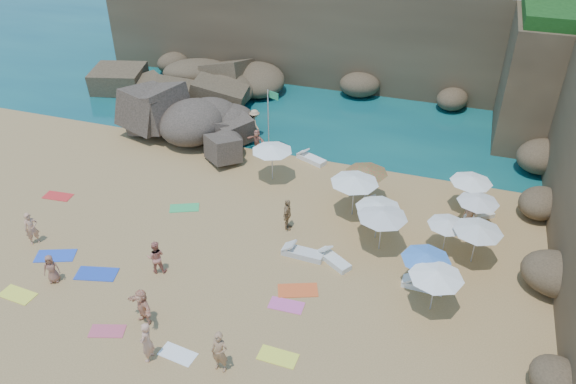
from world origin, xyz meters
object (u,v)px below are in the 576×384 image
(person_stand_1, at_px, (156,257))
(person_stand_5, at_px, (257,140))
(person_stand_0, at_px, (31,228))
(person_stand_3, at_px, (287,215))
(flag_pole, at_px, (270,112))
(person_stand_6, at_px, (147,342))
(parasol_1, at_px, (355,179))
(lounger_0, at_px, (380,204))
(person_stand_2, at_px, (255,123))
(parasol_0, at_px, (272,148))
(rock_outcrop, at_px, (179,144))
(parasol_2, at_px, (472,179))
(person_stand_4, at_px, (470,215))

(person_stand_1, xyz_separation_m, person_stand_5, (0.25, 12.48, -0.13))
(person_stand_0, bearing_deg, person_stand_3, -27.11)
(flag_pole, height_order, person_stand_6, flag_pole)
(parasol_1, distance_m, person_stand_1, 10.79)
(person_stand_3, bearing_deg, lounger_0, -52.54)
(person_stand_0, height_order, person_stand_5, person_stand_0)
(person_stand_2, xyz_separation_m, person_stand_5, (0.84, -1.84, -0.22))
(parasol_0, distance_m, person_stand_6, 14.26)
(rock_outcrop, height_order, person_stand_5, rock_outcrop)
(parasol_2, bearing_deg, person_stand_2, 162.32)
(parasol_2, height_order, person_stand_3, parasol_2)
(person_stand_1, bearing_deg, person_stand_6, 94.40)
(lounger_0, bearing_deg, person_stand_6, -108.88)
(rock_outcrop, bearing_deg, parasol_1, -18.31)
(parasol_0, xyz_separation_m, person_stand_0, (-9.34, -9.52, -1.20))
(rock_outcrop, distance_m, parasol_0, 7.88)
(lounger_0, relative_size, person_stand_1, 0.96)
(person_stand_5, distance_m, person_stand_6, 17.32)
(rock_outcrop, height_order, parasol_2, parasol_2)
(person_stand_1, bearing_deg, parasol_0, -125.39)
(parasol_0, height_order, lounger_0, parasol_0)
(rock_outcrop, bearing_deg, person_stand_4, -10.02)
(person_stand_1, xyz_separation_m, person_stand_6, (2.28, -4.72, 0.09))
(flag_pole, relative_size, person_stand_5, 2.82)
(flag_pole, height_order, parasol_2, flag_pole)
(person_stand_2, xyz_separation_m, person_stand_6, (2.87, -19.05, -0.00))
(parasol_0, xyz_separation_m, person_stand_1, (-2.38, -9.50, -1.23))
(rock_outcrop, xyz_separation_m, person_stand_4, (18.65, -3.30, 0.72))
(parasol_2, distance_m, person_stand_2, 14.85)
(rock_outcrop, xyz_separation_m, flag_pole, (5.96, 1.31, 2.63))
(parasol_0, bearing_deg, parasol_2, 1.69)
(rock_outcrop, relative_size, person_stand_5, 5.45)
(flag_pole, bearing_deg, parasol_2, -13.88)
(parasol_2, relative_size, person_stand_2, 1.18)
(parasol_1, height_order, person_stand_5, parasol_1)
(parasol_2, distance_m, person_stand_6, 18.42)
(parasol_2, relative_size, person_stand_4, 1.55)
(parasol_1, bearing_deg, person_stand_4, 8.31)
(person_stand_3, distance_m, person_stand_4, 9.52)
(person_stand_1, bearing_deg, person_stand_4, -170.17)
(flag_pole, bearing_deg, parasol_0, -68.68)
(flag_pole, bearing_deg, parasol_1, -39.48)
(parasol_2, relative_size, person_stand_6, 1.19)
(person_stand_0, height_order, person_stand_6, person_stand_6)
(parasol_1, relative_size, person_stand_6, 1.36)
(person_stand_2, bearing_deg, parasol_0, 170.46)
(person_stand_2, bearing_deg, person_stand_4, -153.92)
(parasol_0, relative_size, person_stand_4, 1.66)
(person_stand_5, bearing_deg, person_stand_0, -105.44)
(parasol_1, bearing_deg, lounger_0, 43.29)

